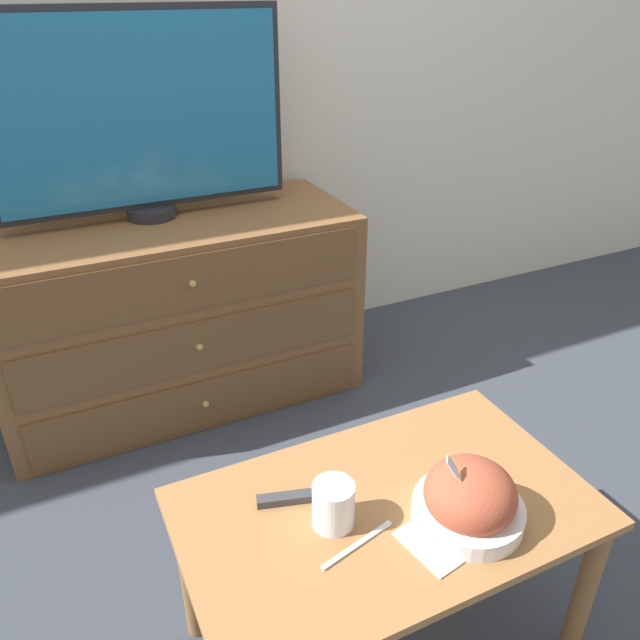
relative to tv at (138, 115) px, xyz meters
The scene contains 10 objects.
ground_plane 1.04m from the tv, 52.19° to the left, with size 12.00×12.00×0.00m, color #383D47.
wall_back 0.42m from the tv, 55.12° to the left, with size 12.00×0.05×2.60m.
dresser 0.67m from the tv, 61.92° to the right, with size 1.22×0.53×0.67m.
tv is the anchor object (origin of this frame).
coffee_table 1.42m from the tv, 82.06° to the right, with size 0.83×0.50×0.44m.
takeout_bowl 1.48m from the tv, 77.74° to the right, with size 0.22×0.22×0.17m.
drink_cup 1.36m from the tv, 87.59° to the right, with size 0.08×0.08×0.09m.
napkin 1.51m from the tv, 81.10° to the right, with size 0.15×0.15×0.00m.
knife 1.44m from the tv, 87.03° to the right, with size 0.17×0.05×0.01m.
remote_control 1.29m from the tv, 90.19° to the right, with size 0.13×0.06×0.02m.
Camera 1 is at (-0.52, -2.26, 1.37)m, focal length 35.00 mm.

